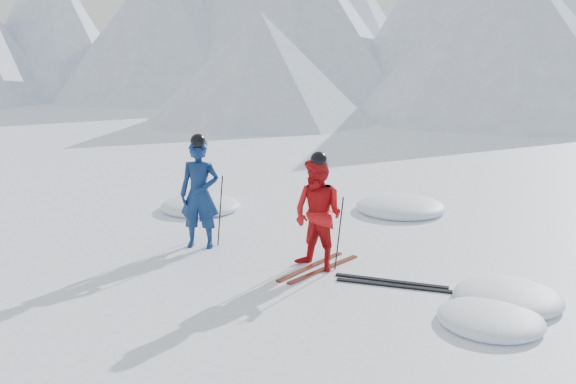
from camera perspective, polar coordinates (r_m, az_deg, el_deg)
The scene contains 12 objects.
ground at distance 9.39m, azimuth 6.20°, elevation -8.20°, with size 160.00×160.00×0.00m, color white.
skier_blue at distance 10.76m, azimuth -8.27°, elevation -0.22°, with size 0.70×0.46×1.91m, color navy.
skier_red at distance 9.56m, azimuth 2.83°, elevation -2.13°, with size 0.87×0.68×1.79m, color #B60E10.
pole_blue_left at distance 11.13m, azimuth -8.91°, elevation -1.49°, with size 0.02×0.02×1.28m, color black.
pole_blue_right at distance 10.87m, azimuth -6.36°, elevation -1.77°, with size 0.02×0.02×1.28m, color black.
pole_red_left at distance 9.99m, azimuth 2.00°, elevation -3.24°, with size 0.02×0.02×1.19m, color black.
pole_red_right at distance 9.63m, azimuth 4.81°, elevation -3.89°, with size 0.02×0.02×1.19m, color black.
ski_worn_left at distance 9.88m, azimuth 2.16°, elevation -6.97°, with size 0.09×1.70×0.03m, color black.
ski_worn_right at distance 9.77m, azimuth 3.39°, elevation -7.21°, with size 0.09×1.70×0.03m, color black.
ski_loose_a at distance 9.38m, azimuth 9.60°, elevation -8.23°, with size 0.09×1.70×0.03m, color black.
ski_loose_b at distance 9.22m, azimuth 9.83°, elevation -8.62°, with size 0.09×1.70×0.03m, color black.
snow_lumps at distance 11.89m, azimuth 6.15°, elevation -3.69°, with size 8.58×6.45×0.43m.
Camera 1 is at (3.75, -7.94, 3.33)m, focal length 38.00 mm.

